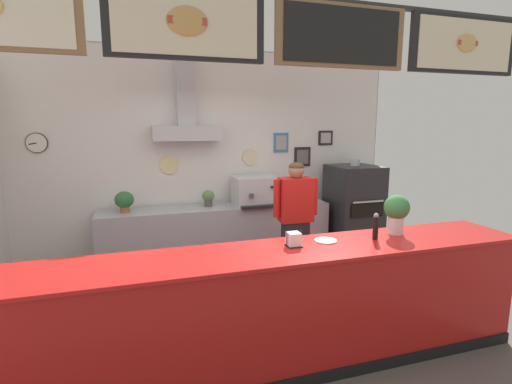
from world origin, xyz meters
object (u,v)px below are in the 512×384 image
object	(u,v)px
condiment_plate	(326,241)
basil_vase	(396,212)
napkin_holder	(294,240)
potted_thyme	(208,197)
espresso_machine	(254,191)
pepper_grinder	(376,226)
shop_worker	(295,225)
potted_basil	(124,201)
pizza_oven	(353,212)

from	to	relation	value
condiment_plate	basil_vase	distance (m)	0.76
condiment_plate	napkin_holder	world-z (taller)	napkin_holder
potted_thyme	espresso_machine	bearing A→B (deg)	-4.80
pepper_grinder	shop_worker	bearing A→B (deg)	101.73
shop_worker	napkin_holder	size ratio (longest dim) A/B	11.97
pepper_grinder	basil_vase	bearing A→B (deg)	18.31
shop_worker	condiment_plate	bearing A→B (deg)	82.33
potted_basil	pepper_grinder	distance (m)	3.21
potted_basil	espresso_machine	bearing A→B (deg)	-0.50
shop_worker	pepper_grinder	bearing A→B (deg)	104.03
shop_worker	basil_vase	bearing A→B (deg)	118.00
shop_worker	pepper_grinder	size ratio (longest dim) A/B	6.70
potted_thyme	basil_vase	world-z (taller)	basil_vase
shop_worker	basil_vase	distance (m)	1.29
potted_basil	pepper_grinder	xyz separation A→B (m)	(2.18, -2.36, 0.09)
pizza_oven	napkin_holder	size ratio (longest dim) A/B	11.37
pizza_oven	napkin_holder	bearing A→B (deg)	-131.68
pepper_grinder	espresso_machine	bearing A→B (deg)	99.82
basil_vase	napkin_holder	bearing A→B (deg)	-177.04
pepper_grinder	basil_vase	world-z (taller)	basil_vase
espresso_machine	condiment_plate	size ratio (longest dim) A/B	3.06
potted_basil	napkin_holder	world-z (taller)	potted_basil
pizza_oven	potted_thyme	bearing A→B (deg)	173.55
shop_worker	basil_vase	size ratio (longest dim) A/B	4.36
potted_basil	napkin_holder	size ratio (longest dim) A/B	2.07
basil_vase	potted_basil	bearing A→B (deg)	137.43
condiment_plate	basil_vase	xyz separation A→B (m)	(0.73, 0.02, 0.20)
potted_basil	pepper_grinder	size ratio (longest dim) A/B	1.16
pizza_oven	shop_worker	size ratio (longest dim) A/B	0.95
condiment_plate	napkin_holder	xyz separation A→B (m)	(-0.32, -0.04, 0.05)
pizza_oven	shop_worker	xyz separation A→B (m)	(-1.36, -0.94, 0.15)
shop_worker	napkin_holder	distance (m)	1.30
pizza_oven	potted_thyme	distance (m)	2.21
espresso_machine	potted_basil	size ratio (longest dim) A/B	2.13
shop_worker	potted_thyme	xyz separation A→B (m)	(-0.82, 1.19, 0.17)
espresso_machine	napkin_holder	distance (m)	2.33
condiment_plate	espresso_machine	bearing A→B (deg)	88.88
condiment_plate	basil_vase	world-z (taller)	basil_vase
shop_worker	pepper_grinder	distance (m)	1.26
espresso_machine	shop_worker	bearing A→B (deg)	-82.24
condiment_plate	pepper_grinder	size ratio (longest dim) A/B	0.81
condiment_plate	potted_basil	bearing A→B (deg)	127.19
potted_thyme	napkin_holder	world-z (taller)	napkin_holder
pepper_grinder	basil_vase	xyz separation A→B (m)	(0.29, 0.09, 0.09)
pizza_oven	pepper_grinder	bearing A→B (deg)	-117.27
pizza_oven	napkin_holder	distance (m)	2.85
potted_basil	condiment_plate	distance (m)	2.86
espresso_machine	pepper_grinder	bearing A→B (deg)	-80.18
potted_basil	basil_vase	size ratio (longest dim) A/B	0.75
shop_worker	potted_basil	xyz separation A→B (m)	(-1.93, 1.15, 0.19)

